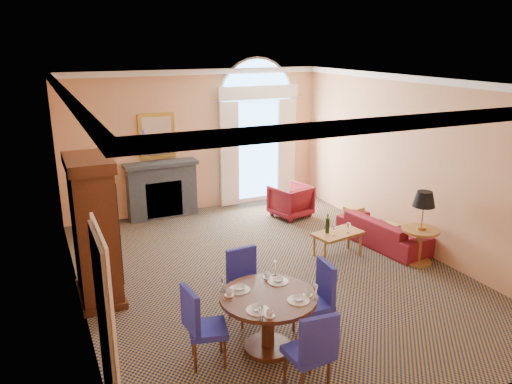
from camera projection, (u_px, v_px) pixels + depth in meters
name	position (u px, v px, depth m)	size (l,w,h in m)	color
ground	(268.00, 272.00, 8.52)	(7.50, 7.50, 0.00)	#101635
room_envelope	(250.00, 121.00, 8.35)	(6.04, 7.52, 3.45)	tan
armoire	(95.00, 232.00, 7.40)	(0.64, 1.13, 2.21)	#401D0E
dining_table	(268.00, 310.00, 6.23)	(1.23, 1.23, 0.97)	#401D0E
dining_chair_north	(244.00, 279.00, 7.01)	(0.50, 0.50, 1.01)	navy
dining_chair_south	(313.00, 348.00, 5.45)	(0.49, 0.50, 1.01)	navy
dining_chair_east	(319.00, 294.00, 6.60)	(0.48, 0.47, 1.01)	navy
dining_chair_west	(200.00, 322.00, 5.96)	(0.54, 0.54, 1.01)	navy
sofa	(383.00, 231.00, 9.60)	(1.91, 0.75, 0.56)	maroon
armchair	(290.00, 201.00, 11.14)	(0.78, 0.80, 0.73)	maroon
coffee_table	(337.00, 234.00, 9.06)	(0.97, 0.64, 0.81)	#93612C
side_table	(422.00, 219.00, 8.65)	(0.64, 0.64, 1.30)	#93612C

